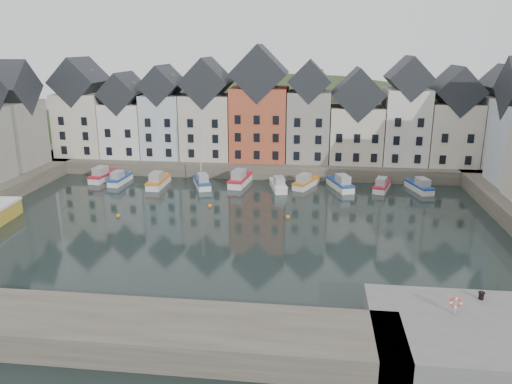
% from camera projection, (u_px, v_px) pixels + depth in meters
% --- Properties ---
extents(ground, '(260.00, 260.00, 0.00)m').
position_uv_depth(ground, '(230.00, 231.00, 54.59)').
color(ground, black).
rests_on(ground, ground).
extents(far_quay, '(90.00, 16.00, 2.00)m').
position_uv_depth(far_quay, '(261.00, 161.00, 82.88)').
color(far_quay, '#4F473D').
rests_on(far_quay, ground).
extents(near_quay, '(18.00, 10.00, 2.00)m').
position_uv_depth(near_quay, '(509.00, 339.00, 32.76)').
color(near_quay, '#60605E').
rests_on(near_quay, ground).
extents(near_wall, '(50.00, 6.00, 2.00)m').
position_uv_depth(near_wall, '(35.00, 325.00, 34.50)').
color(near_wall, '#4F473D').
rests_on(near_wall, ground).
extents(hillside, '(153.60, 70.40, 64.00)m').
position_uv_depth(hillside, '(273.00, 218.00, 113.00)').
color(hillside, '#25351A').
rests_on(hillside, ground).
extents(far_terrace, '(72.37, 8.16, 17.78)m').
position_uv_depth(far_terrace, '(280.00, 116.00, 78.38)').
color(far_terrace, beige).
rests_on(far_terrace, far_quay).
extents(mooring_buoys, '(20.50, 5.50, 0.50)m').
position_uv_depth(mooring_buoys, '(205.00, 213.00, 60.09)').
color(mooring_buoys, orange).
rests_on(mooring_buoys, ground).
extents(boat_a, '(2.61, 6.45, 2.41)m').
position_uv_depth(boat_a, '(103.00, 175.00, 75.16)').
color(boat_a, silver).
rests_on(boat_a, ground).
extents(boat_b, '(2.02, 5.64, 2.13)m').
position_uv_depth(boat_b, '(120.00, 179.00, 73.41)').
color(boat_b, silver).
rests_on(boat_b, ground).
extents(boat_c, '(1.98, 6.36, 2.44)m').
position_uv_depth(boat_c, '(158.00, 181.00, 71.78)').
color(boat_c, silver).
rests_on(boat_c, ground).
extents(boat_d, '(3.88, 6.20, 11.34)m').
position_uv_depth(boat_d, '(202.00, 182.00, 71.54)').
color(boat_d, silver).
rests_on(boat_d, ground).
extents(boat_e, '(2.97, 6.97, 2.59)m').
position_uv_depth(boat_e, '(240.00, 179.00, 72.68)').
color(boat_e, silver).
rests_on(boat_e, ground).
extents(boat_f, '(3.06, 6.00, 2.21)m').
position_uv_depth(boat_f, '(278.00, 185.00, 70.14)').
color(boat_f, silver).
rests_on(boat_f, ground).
extents(boat_g, '(3.99, 6.09, 2.25)m').
position_uv_depth(boat_g, '(306.00, 183.00, 71.43)').
color(boat_g, silver).
rests_on(boat_g, ground).
extents(boat_h, '(3.94, 6.55, 2.41)m').
position_uv_depth(boat_h, '(341.00, 184.00, 70.48)').
color(boat_h, silver).
rests_on(boat_h, ground).
extents(boat_i, '(3.22, 5.81, 2.13)m').
position_uv_depth(boat_i, '(382.00, 186.00, 69.90)').
color(boat_i, silver).
rests_on(boat_i, ground).
extents(boat_j, '(3.37, 6.02, 2.21)m').
position_uv_depth(boat_j, '(420.00, 187.00, 69.45)').
color(boat_j, silver).
rests_on(boat_j, ground).
extents(mooring_bollard, '(0.48, 0.48, 0.56)m').
position_uv_depth(mooring_bollard, '(481.00, 295.00, 35.82)').
color(mooring_bollard, black).
rests_on(mooring_bollard, near_quay).
extents(life_ring_post, '(0.80, 0.17, 1.30)m').
position_uv_depth(life_ring_post, '(456.00, 303.00, 33.66)').
color(life_ring_post, gray).
rests_on(life_ring_post, near_quay).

